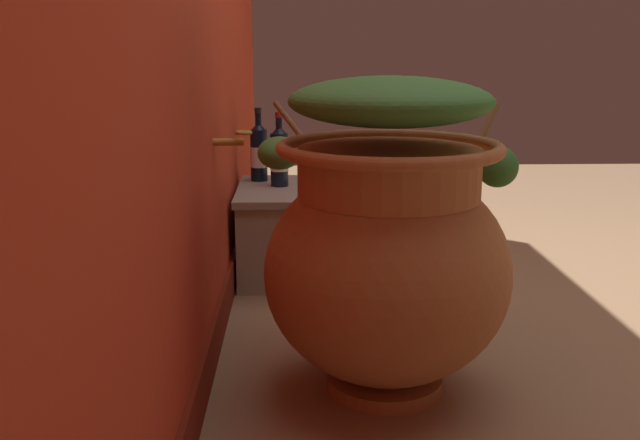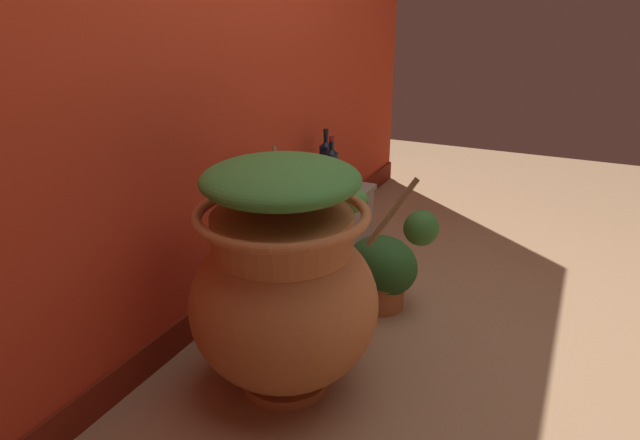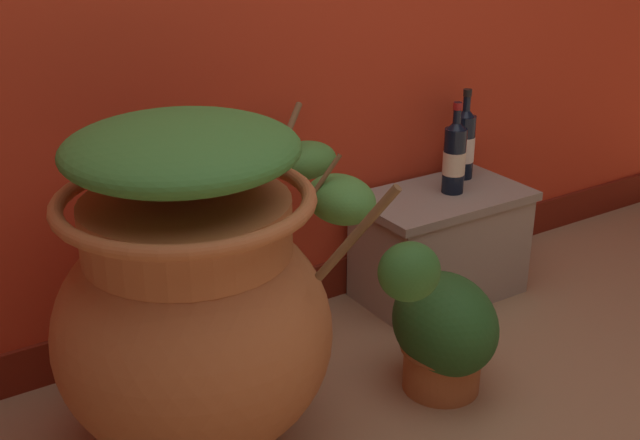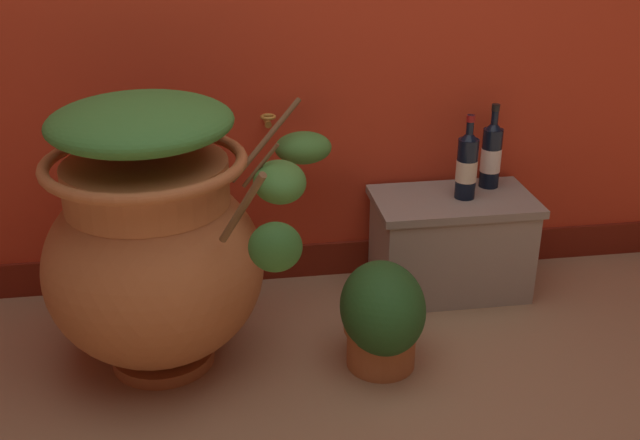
{
  "view_description": "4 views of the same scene",
  "coord_description": "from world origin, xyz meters",
  "px_view_note": "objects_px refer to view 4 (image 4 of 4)",
  "views": [
    {
      "loc": [
        -2.38,
        0.83,
        0.97
      ],
      "look_at": [
        0.02,
        0.75,
        0.38
      ],
      "focal_mm": 39.76,
      "sensor_mm": 36.0,
      "label": 1
    },
    {
      "loc": [
        -2.04,
        -0.31,
        1.39
      ],
      "look_at": [
        -0.01,
        0.67,
        0.49
      ],
      "focal_mm": 31.25,
      "sensor_mm": 36.0,
      "label": 2
    },
    {
      "loc": [
        -1.18,
        -1.06,
        1.4
      ],
      "look_at": [
        0.04,
        0.84,
        0.44
      ],
      "focal_mm": 45.88,
      "sensor_mm": 36.0,
      "label": 3
    },
    {
      "loc": [
        -0.3,
        -1.62,
        1.5
      ],
      "look_at": [
        0.05,
        0.71,
        0.42
      ],
      "focal_mm": 43.21,
      "sensor_mm": 36.0,
      "label": 4
    }
  ],
  "objects_px": {
    "wine_bottle_left": "(467,164)",
    "wine_bottle_middle": "(491,153)",
    "terracotta_urn": "(156,242)",
    "potted_shrub": "(382,316)"
  },
  "relations": [
    {
      "from": "terracotta_urn",
      "to": "potted_shrub",
      "type": "distance_m",
      "value": 0.76
    },
    {
      "from": "terracotta_urn",
      "to": "wine_bottle_left",
      "type": "bearing_deg",
      "value": 16.32
    },
    {
      "from": "terracotta_urn",
      "to": "potted_shrub",
      "type": "height_order",
      "value": "terracotta_urn"
    },
    {
      "from": "terracotta_urn",
      "to": "wine_bottle_left",
      "type": "height_order",
      "value": "terracotta_urn"
    },
    {
      "from": "wine_bottle_middle",
      "to": "potted_shrub",
      "type": "relative_size",
      "value": 0.89
    },
    {
      "from": "wine_bottle_middle",
      "to": "potted_shrub",
      "type": "distance_m",
      "value": 0.83
    },
    {
      "from": "terracotta_urn",
      "to": "wine_bottle_left",
      "type": "distance_m",
      "value": 1.16
    },
    {
      "from": "wine_bottle_left",
      "to": "potted_shrub",
      "type": "height_order",
      "value": "wine_bottle_left"
    },
    {
      "from": "wine_bottle_left",
      "to": "terracotta_urn",
      "type": "bearing_deg",
      "value": -163.68
    },
    {
      "from": "wine_bottle_left",
      "to": "wine_bottle_middle",
      "type": "bearing_deg",
      "value": 36.43
    }
  ]
}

